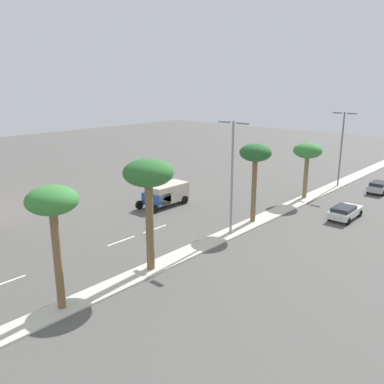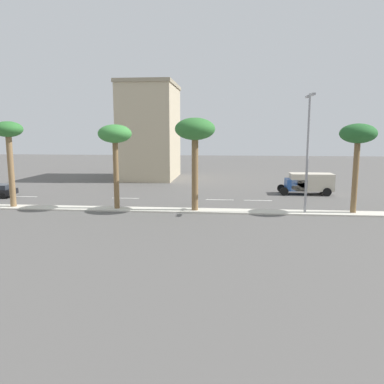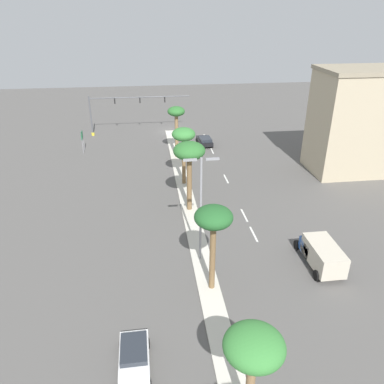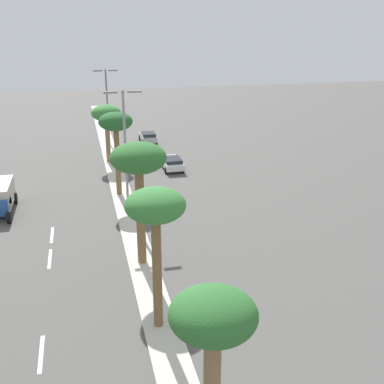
# 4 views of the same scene
# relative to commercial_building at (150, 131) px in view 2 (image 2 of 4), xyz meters

# --- Properties ---
(ground_plane) EXTENTS (160.00, 160.00, 0.00)m
(ground_plane) POSITION_rel_commercial_building_xyz_m (23.37, 14.64, -6.88)
(ground_plane) COLOR #565451
(lane_stripe_leading) EXTENTS (0.20, 2.80, 0.01)m
(lane_stripe_leading) POSITION_rel_commercial_building_xyz_m (17.57, -10.09, -6.87)
(lane_stripe_leading) COLOR silver
(lane_stripe_leading) RESTS_ON ground
(lane_stripe_far) EXTENTS (0.20, 2.80, 0.01)m
(lane_stripe_far) POSITION_rel_commercial_building_xyz_m (17.57, 0.88, -6.87)
(lane_stripe_far) COLOR silver
(lane_stripe_far) RESTS_ON ground
(lane_stripe_right) EXTENTS (0.20, 2.80, 0.01)m
(lane_stripe_right) POSITION_rel_commercial_building_xyz_m (17.57, 10.63, -6.87)
(lane_stripe_right) COLOR silver
(lane_stripe_right) RESTS_ON ground
(lane_stripe_trailing) EXTENTS (0.20, 2.80, 0.01)m
(lane_stripe_trailing) POSITION_rel_commercial_building_xyz_m (17.57, 14.45, -6.87)
(lane_stripe_trailing) COLOR silver
(lane_stripe_trailing) RESTS_ON ground
(commercial_building) EXTENTS (11.50, 7.73, 13.73)m
(commercial_building) POSITION_rel_commercial_building_xyz_m (0.00, 0.00, 0.00)
(commercial_building) COLOR tan
(commercial_building) RESTS_ON ground
(palm_tree_leading) EXTENTS (2.51, 2.51, 7.58)m
(palm_tree_leading) POSITION_rel_commercial_building_xyz_m (23.31, -7.89, -0.47)
(palm_tree_leading) COLOR olive
(palm_tree_leading) RESTS_ON median_curb
(palm_tree_left) EXTENTS (2.88, 2.88, 7.30)m
(palm_tree_left) POSITION_rel_commercial_building_xyz_m (23.26, 1.70, -0.57)
(palm_tree_left) COLOR brown
(palm_tree_left) RESTS_ON median_curb
(palm_tree_outboard) EXTENTS (3.38, 3.38, 7.83)m
(palm_tree_outboard) POSITION_rel_commercial_building_xyz_m (23.39, 8.62, -0.17)
(palm_tree_outboard) COLOR brown
(palm_tree_outboard) RESTS_ON median_curb
(palm_tree_inboard) EXTENTS (2.91, 2.91, 7.34)m
(palm_tree_inboard) POSITION_rel_commercial_building_xyz_m (23.14, 21.88, -0.53)
(palm_tree_inboard) COLOR brown
(palm_tree_inboard) RESTS_ON median_curb
(street_lamp_outboard) EXTENTS (2.90, 0.24, 9.68)m
(street_lamp_outboard) POSITION_rel_commercial_building_xyz_m (23.50, 17.87, -1.08)
(street_lamp_outboard) COLOR gray
(street_lamp_outboard) RESTS_ON median_curb
(box_truck) EXTENTS (2.54, 5.75, 2.31)m
(box_truck) POSITION_rel_commercial_building_xyz_m (13.16, 20.09, -5.60)
(box_truck) COLOR #234C99
(box_truck) RESTS_ON ground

